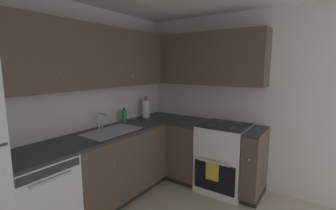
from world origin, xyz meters
TOP-DOWN VIEW (x-y plane):
  - wall_back at (0.00, 1.53)m, footprint 3.55×0.05m
  - wall_right at (1.75, 0.00)m, footprint 0.05×3.10m
  - dishwasher at (-0.57, 1.20)m, footprint 0.60×0.63m
  - lower_cabinets_back at (0.43, 1.20)m, footprint 1.39×0.62m
  - countertop_back at (0.43, 1.20)m, footprint 2.59×0.60m
  - lower_cabinets_right at (1.43, 0.39)m, footprint 0.62×1.27m
  - countertop_right at (1.42, 0.39)m, footprint 0.60×1.27m
  - oven_range at (1.44, 0.14)m, footprint 0.68×0.62m
  - upper_cabinets_back at (0.27, 1.34)m, footprint 2.27×0.34m
  - upper_cabinets_right at (1.56, 0.59)m, footprint 0.32×1.82m
  - sink at (0.37, 1.17)m, footprint 0.70×0.40m
  - faucet at (0.38, 1.38)m, footprint 0.07×0.16m
  - soap_bottle at (0.80, 1.38)m, footprint 0.07×0.07m
  - paper_towel_roll at (1.25, 1.36)m, footprint 0.11×0.11m

SIDE VIEW (x-z plane):
  - dishwasher at x=-0.57m, z-range 0.00..0.87m
  - lower_cabinets_back at x=0.43m, z-range 0.00..0.87m
  - lower_cabinets_right at x=1.43m, z-range 0.00..0.87m
  - oven_range at x=1.44m, z-range -0.07..0.98m
  - sink at x=0.37m, z-range 0.81..0.91m
  - countertop_right at x=1.42m, z-range 0.87..0.90m
  - countertop_back at x=0.43m, z-range 0.87..0.90m
  - soap_bottle at x=0.80m, z-range 0.89..1.10m
  - faucet at x=0.38m, z-range 0.92..1.13m
  - paper_towel_roll at x=1.25m, z-range 0.87..1.20m
  - wall_back at x=0.00m, z-range 0.00..2.41m
  - wall_right at x=1.75m, z-range 0.00..2.41m
  - upper_cabinets_back at x=0.27m, z-range 1.43..2.15m
  - upper_cabinets_right at x=1.56m, z-range 1.43..2.15m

